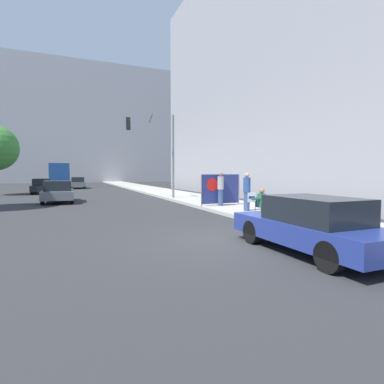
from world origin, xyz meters
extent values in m
plane|color=#303033|center=(0.00, 0.00, 0.00)|extent=(160.00, 160.00, 0.00)
cube|color=#B7B2A8|center=(4.31, 15.00, 0.08)|extent=(3.91, 90.00, 0.17)
cube|color=#99999E|center=(-2.00, 63.60, 12.41)|extent=(52.00, 12.00, 24.81)
cube|color=#99999E|center=(13.09, 13.42, 10.57)|extent=(10.00, 32.00, 21.15)
cylinder|color=#474C56|center=(2.79, 2.22, 0.38)|extent=(0.03, 0.03, 0.42)
cylinder|color=#474C56|center=(3.16, 2.22, 0.38)|extent=(0.03, 0.03, 0.42)
cylinder|color=#474C56|center=(2.79, 2.59, 0.38)|extent=(0.03, 0.03, 0.42)
cylinder|color=#474C56|center=(3.16, 2.59, 0.38)|extent=(0.03, 0.03, 0.42)
cube|color=navy|center=(2.97, 2.41, 0.60)|extent=(0.40, 0.40, 0.02)
cube|color=navy|center=(2.97, 2.60, 0.80)|extent=(0.40, 0.02, 0.38)
cylinder|color=#756651|center=(2.97, 2.25, 0.70)|extent=(0.18, 0.42, 0.18)
cylinder|color=#756651|center=(2.97, 2.04, 0.38)|extent=(0.16, 0.16, 0.42)
cube|color=black|center=(2.97, 1.98, 0.22)|extent=(0.20, 0.28, 0.10)
cylinder|color=#236642|center=(2.97, 2.44, 0.87)|extent=(0.34, 0.34, 0.52)
sphere|color=#936B4C|center=(2.97, 2.44, 1.24)|extent=(0.22, 0.22, 0.22)
cylinder|color=#236642|center=(2.65, 2.36, 0.95)|extent=(0.45, 0.09, 0.09)
cube|color=white|center=(2.44, 2.36, 1.00)|extent=(0.36, 0.02, 0.37)
cube|color=navy|center=(2.44, 2.35, 1.00)|extent=(0.28, 0.01, 0.09)
cylinder|color=#334775|center=(3.58, 4.48, 0.61)|extent=(0.28, 0.28, 0.88)
cylinder|color=navy|center=(3.58, 4.48, 1.40)|extent=(0.34, 0.34, 0.70)
sphere|color=tan|center=(3.58, 4.48, 1.86)|extent=(0.23, 0.23, 0.23)
cylinder|color=#334775|center=(3.47, 6.90, 0.62)|extent=(0.28, 0.28, 0.89)
cylinder|color=#9E9EA3|center=(3.47, 6.90, 1.42)|extent=(0.34, 0.34, 0.71)
sphere|color=#936B4C|center=(3.47, 6.90, 1.89)|extent=(0.23, 0.23, 0.23)
cylinder|color=slate|center=(2.42, 7.12, 1.02)|extent=(0.06, 0.06, 1.71)
cylinder|color=slate|center=(4.75, 7.12, 1.02)|extent=(0.06, 0.06, 1.71)
cube|color=navy|center=(3.59, 7.12, 1.07)|extent=(2.33, 0.02, 1.61)
cylinder|color=red|center=(3.07, 7.10, 1.32)|extent=(0.71, 0.01, 0.71)
cylinder|color=slate|center=(2.78, 12.88, 3.12)|extent=(0.16, 0.16, 5.91)
cylinder|color=slate|center=(1.24, 13.17, 5.77)|extent=(0.68, 3.08, 0.11)
cube|color=black|center=(-0.29, 13.46, 5.35)|extent=(0.35, 0.35, 0.84)
sphere|color=green|center=(-0.29, 13.46, 5.07)|extent=(0.18, 0.18, 0.18)
cube|color=navy|center=(1.26, -1.92, 0.52)|extent=(1.71, 4.30, 0.50)
cube|color=black|center=(1.26, -2.09, 1.08)|extent=(1.47, 2.24, 0.61)
cylinder|color=black|center=(0.52, -0.59, 0.32)|extent=(0.22, 0.64, 0.64)
cylinder|color=black|center=(2.01, -0.59, 0.32)|extent=(0.22, 0.64, 0.64)
cylinder|color=black|center=(0.52, -3.25, 0.32)|extent=(0.22, 0.64, 0.64)
cylinder|color=black|center=(2.01, -3.25, 0.32)|extent=(0.22, 0.64, 0.64)
cube|color=#565B60|center=(-4.87, 14.24, 0.54)|extent=(1.90, 4.36, 0.53)
cube|color=black|center=(-4.87, 14.07, 1.12)|extent=(1.63, 2.27, 0.63)
cylinder|color=black|center=(-5.71, 15.59, 0.32)|extent=(0.22, 0.64, 0.64)
cylinder|color=black|center=(-4.03, 15.59, 0.32)|extent=(0.22, 0.64, 0.64)
cylinder|color=black|center=(-5.71, 12.89, 0.32)|extent=(0.22, 0.64, 0.64)
cylinder|color=black|center=(-4.03, 12.89, 0.32)|extent=(0.22, 0.64, 0.64)
cube|color=black|center=(-6.55, 24.31, 0.54)|extent=(1.75, 4.45, 0.53)
cube|color=black|center=(-6.55, 24.13, 1.11)|extent=(1.51, 2.31, 0.63)
cylinder|color=black|center=(-7.31, 25.69, 0.32)|extent=(0.22, 0.64, 0.64)
cylinder|color=black|center=(-5.78, 25.69, 0.32)|extent=(0.22, 0.64, 0.64)
cylinder|color=black|center=(-7.31, 22.93, 0.32)|extent=(0.22, 0.64, 0.64)
cylinder|color=black|center=(-5.78, 22.93, 0.32)|extent=(0.22, 0.64, 0.64)
cube|color=#565B60|center=(-3.17, 33.21, 0.54)|extent=(1.71, 4.48, 0.53)
cube|color=black|center=(-3.17, 33.03, 1.12)|extent=(1.47, 2.33, 0.63)
cylinder|color=black|center=(-3.92, 34.60, 0.32)|extent=(0.22, 0.64, 0.64)
cylinder|color=black|center=(-2.43, 34.60, 0.32)|extent=(0.22, 0.64, 0.64)
cylinder|color=black|center=(-3.92, 31.82, 0.32)|extent=(0.22, 0.64, 0.64)
cylinder|color=black|center=(-2.43, 31.82, 0.32)|extent=(0.22, 0.64, 0.64)
cube|color=navy|center=(-5.39, 42.23, 1.87)|extent=(2.59, 11.06, 2.86)
cube|color=black|center=(-5.39, 42.23, 2.05)|extent=(2.61, 10.51, 0.92)
cylinder|color=black|center=(-6.53, 45.66, 0.52)|extent=(0.30, 1.04, 1.04)
cylinder|color=black|center=(-4.24, 45.66, 0.52)|extent=(0.30, 1.04, 1.04)
cylinder|color=black|center=(-6.53, 38.80, 0.52)|extent=(0.30, 1.04, 1.04)
cylinder|color=black|center=(-4.24, 38.80, 0.52)|extent=(0.30, 1.04, 1.04)
camera|label=1|loc=(-4.15, -7.55, 1.96)|focal=28.00mm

